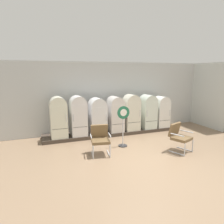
{
  "coord_description": "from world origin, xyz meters",
  "views": [
    {
      "loc": [
        -3.08,
        -5.03,
        2.61
      ],
      "look_at": [
        -0.16,
        2.75,
        1.01
      ],
      "focal_mm": 33.33,
      "sensor_mm": 36.0,
      "label": 1
    }
  ],
  "objects": [
    {
      "name": "refrigerator_3",
      "position": [
        0.05,
        2.94,
        0.92
      ],
      "size": [
        0.59,
        0.72,
        1.48
      ],
      "color": "silver",
      "rests_on": "display_plinth"
    },
    {
      "name": "refrigerator_2",
      "position": [
        -0.73,
        2.92,
        0.9
      ],
      "size": [
        0.65,
        0.68,
        1.45
      ],
      "color": "white",
      "rests_on": "display_plinth"
    },
    {
      "name": "refrigerator_0",
      "position": [
        -2.28,
        2.89,
        0.97
      ],
      "size": [
        0.62,
        0.62,
        1.57
      ],
      "color": "silver",
      "rests_on": "display_plinth"
    },
    {
      "name": "display_plinth",
      "position": [
        0.0,
        3.02,
        0.07
      ],
      "size": [
        5.88,
        0.95,
        0.14
      ],
      "primitive_type": "cube",
      "color": "#44392F",
      "rests_on": "ground"
    },
    {
      "name": "refrigerator_1",
      "position": [
        -1.52,
        2.92,
        0.97
      ],
      "size": [
        0.61,
        0.69,
        1.56
      ],
      "color": "white",
      "rests_on": "display_plinth"
    },
    {
      "name": "refrigerator_4",
      "position": [
        0.78,
        2.89,
        0.95
      ],
      "size": [
        0.63,
        0.63,
        1.54
      ],
      "color": "silver",
      "rests_on": "display_plinth"
    },
    {
      "name": "sign_stand",
      "position": [
        -0.23,
        1.46,
        0.71
      ],
      "size": [
        0.45,
        0.32,
        1.46
      ],
      "color": "#2D2D30",
      "rests_on": "ground"
    },
    {
      "name": "armchair_right",
      "position": [
        1.33,
        0.38,
        0.54
      ],
      "size": [
        0.78,
        0.81,
        0.94
      ],
      "color": "silver",
      "rests_on": "ground"
    },
    {
      "name": "refrigerator_5",
      "position": [
        1.61,
        2.93,
        0.92
      ],
      "size": [
        0.61,
        0.71,
        1.48
      ],
      "color": "silver",
      "rests_on": "display_plinth"
    },
    {
      "name": "armchair_left",
      "position": [
        -1.2,
        1.07,
        0.54
      ],
      "size": [
        0.7,
        0.73,
        0.94
      ],
      "color": "silver",
      "rests_on": "ground"
    },
    {
      "name": "side_wall_right",
      "position": [
        4.66,
        2.47,
        1.51
      ],
      "size": [
        0.16,
        2.2,
        3.04
      ],
      "color": "silver",
      "rests_on": "ground"
    },
    {
      "name": "back_wall",
      "position": [
        0.0,
        3.66,
        1.53
      ],
      "size": [
        11.76,
        0.12,
        3.04
      ],
      "color": "silver",
      "rests_on": "ground"
    },
    {
      "name": "ground",
      "position": [
        0.0,
        0.0,
        -0.03
      ],
      "size": [
        12.0,
        10.0,
        0.05
      ],
      "primitive_type": "cube",
      "color": "#8B6F55"
    },
    {
      "name": "refrigerator_6",
      "position": [
        2.3,
        2.9,
        0.88
      ],
      "size": [
        0.59,
        0.64,
        1.39
      ],
      "color": "white",
      "rests_on": "display_plinth"
    }
  ]
}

